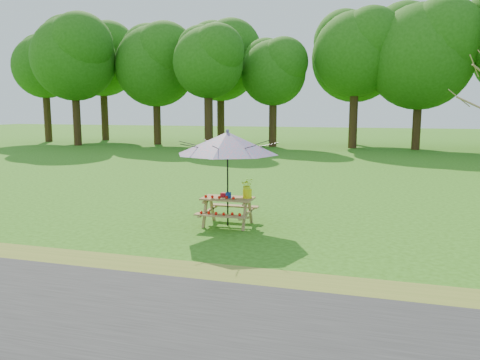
# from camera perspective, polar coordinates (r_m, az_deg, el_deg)

# --- Properties ---
(ground) EXTENTS (120.00, 120.00, 0.00)m
(ground) POSITION_cam_1_polar(r_m,az_deg,el_deg) (10.27, 6.02, -6.78)
(ground) COLOR #2F6313
(ground) RESTS_ON ground
(road) EXTENTS (120.00, 4.00, 0.01)m
(road) POSITION_cam_1_polar(r_m,az_deg,el_deg) (5.75, -3.49, -19.70)
(road) COLOR #29292C
(road) RESTS_ON ground
(drygrass_strip) EXTENTS (120.00, 1.20, 0.01)m
(drygrass_strip) POSITION_cam_1_polar(r_m,az_deg,el_deg) (7.67, 2.19, -12.19)
(drygrass_strip) COLOR olive
(drygrass_strip) RESTS_ON ground
(treeline) EXTENTS (60.00, 12.00, 16.00)m
(treeline) POSITION_cam_1_polar(r_m,az_deg,el_deg) (32.23, 13.63, 17.88)
(treeline) COLOR #205C0F
(treeline) RESTS_ON ground
(picnic_table) EXTENTS (1.20, 1.32, 0.67)m
(picnic_table) POSITION_cam_1_polar(r_m,az_deg,el_deg) (11.03, -1.51, -3.91)
(picnic_table) COLOR #A27E49
(picnic_table) RESTS_ON ground
(patio_umbrella) EXTENTS (2.50, 2.50, 2.27)m
(patio_umbrella) POSITION_cam_1_polar(r_m,az_deg,el_deg) (10.79, -1.53, 4.53)
(patio_umbrella) COLOR black
(patio_umbrella) RESTS_ON ground
(produce_bins) EXTENTS (0.28, 0.34, 0.13)m
(produce_bins) POSITION_cam_1_polar(r_m,az_deg,el_deg) (11.00, -1.66, -1.83)
(produce_bins) COLOR #AD0D1F
(produce_bins) RESTS_ON picnic_table
(tomatoes_row) EXTENTS (0.77, 0.13, 0.07)m
(tomatoes_row) POSITION_cam_1_polar(r_m,az_deg,el_deg) (10.83, -2.55, -2.10)
(tomatoes_row) COLOR red
(tomatoes_row) RESTS_ON picnic_table
(flower_bucket) EXTENTS (0.34, 0.32, 0.46)m
(flower_bucket) POSITION_cam_1_polar(r_m,az_deg,el_deg) (10.87, 0.90, -0.92)
(flower_bucket) COLOR #F7EB0D
(flower_bucket) RESTS_ON picnic_table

